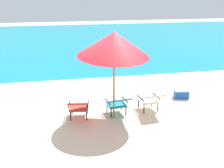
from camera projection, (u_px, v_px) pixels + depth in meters
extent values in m
plane|color=beige|center=(95.00, 72.00, 11.74)|extent=(40.00, 40.00, 0.00)
cube|color=teal|center=(80.00, 40.00, 19.34)|extent=(40.00, 18.00, 0.01)
cube|color=red|center=(79.00, 108.00, 7.53)|extent=(0.59, 0.57, 0.04)
cube|color=red|center=(78.00, 104.00, 7.10)|extent=(0.59, 0.58, 0.27)
cylinder|color=black|center=(72.00, 110.00, 7.77)|extent=(0.04, 0.04, 0.26)
cylinder|color=black|center=(87.00, 109.00, 7.79)|extent=(0.04, 0.04, 0.26)
cylinder|color=black|center=(71.00, 116.00, 7.37)|extent=(0.04, 0.04, 0.26)
cylinder|color=black|center=(87.00, 116.00, 7.40)|extent=(0.04, 0.04, 0.26)
cube|color=black|center=(69.00, 104.00, 7.48)|extent=(0.10, 0.50, 0.03)
cube|color=black|center=(88.00, 104.00, 7.51)|extent=(0.10, 0.50, 0.03)
cube|color=teal|center=(116.00, 104.00, 7.75)|extent=(0.57, 0.55, 0.04)
cube|color=teal|center=(121.00, 101.00, 7.33)|extent=(0.57, 0.57, 0.27)
cylinder|color=black|center=(107.00, 107.00, 7.93)|extent=(0.04, 0.04, 0.26)
cylinder|color=black|center=(121.00, 105.00, 8.05)|extent=(0.04, 0.04, 0.26)
cylinder|color=black|center=(111.00, 113.00, 7.55)|extent=(0.04, 0.04, 0.26)
cylinder|color=black|center=(126.00, 111.00, 7.67)|extent=(0.04, 0.04, 0.26)
cube|color=black|center=(108.00, 102.00, 7.64)|extent=(0.08, 0.50, 0.03)
cube|color=black|center=(125.00, 100.00, 7.78)|extent=(0.08, 0.50, 0.03)
cube|color=silver|center=(148.00, 101.00, 8.00)|extent=(0.57, 0.55, 0.04)
cube|color=silver|center=(154.00, 97.00, 7.58)|extent=(0.57, 0.56, 0.27)
cylinder|color=black|center=(138.00, 104.00, 8.18)|extent=(0.04, 0.04, 0.26)
cylinder|color=black|center=(152.00, 102.00, 8.30)|extent=(0.04, 0.04, 0.26)
cylinder|color=black|center=(144.00, 109.00, 7.81)|extent=(0.04, 0.04, 0.26)
cylinder|color=black|center=(158.00, 107.00, 7.92)|extent=(0.04, 0.04, 0.26)
cube|color=black|center=(140.00, 98.00, 7.89)|extent=(0.08, 0.50, 0.03)
cube|color=black|center=(156.00, 96.00, 8.04)|extent=(0.08, 0.50, 0.03)
cylinder|color=olive|center=(114.00, 88.00, 7.27)|extent=(0.05, 0.05, 1.81)
cone|color=red|center=(114.00, 44.00, 6.87)|extent=(2.49, 2.51, 0.74)
sphere|color=#4C3823|center=(114.00, 33.00, 6.78)|extent=(0.07, 0.07, 0.07)
cube|color=#194CA5|center=(181.00, 94.00, 8.93)|extent=(0.50, 0.38, 0.26)
cube|color=white|center=(182.00, 90.00, 8.87)|extent=(0.52, 0.40, 0.06)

